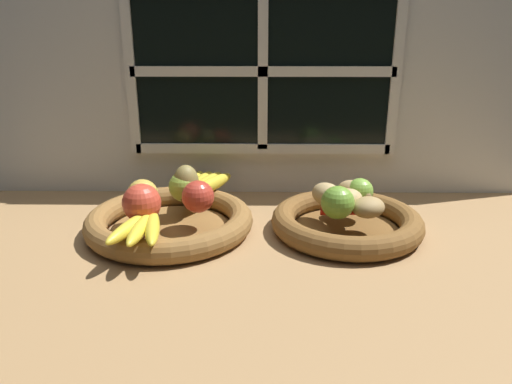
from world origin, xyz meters
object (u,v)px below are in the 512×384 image
at_px(fruit_bowl_right, 344,222).
at_px(apple_golden_left, 141,195).
at_px(lime_near, 336,203).
at_px(fruit_bowl_left, 168,221).
at_px(lime_far, 358,191).
at_px(potato_large, 346,200).
at_px(banana_bunch_back, 197,184).
at_px(apple_green_back, 182,186).
at_px(apple_red_right, 196,197).
at_px(apple_red_front, 140,203).
at_px(pear_brown, 184,183).
at_px(potato_oblong, 325,195).
at_px(chili_pepper, 348,213).
at_px(banana_bunch_front, 140,226).
at_px(potato_small, 366,207).
at_px(potato_back, 352,192).

height_order(fruit_bowl_right, apple_golden_left, apple_golden_left).
bearing_deg(lime_near, fruit_bowl_right, 56.31).
relative_size(fruit_bowl_left, lime_far, 6.20).
bearing_deg(potato_large, banana_bunch_back, 159.42).
bearing_deg(apple_green_back, apple_golden_left, -146.28).
bearing_deg(apple_red_right, apple_red_front, -154.09).
xyz_separation_m(pear_brown, banana_bunch_back, (0.02, 0.07, -0.02)).
height_order(apple_golden_left, potato_large, apple_golden_left).
relative_size(pear_brown, potato_large, 1.28).
xyz_separation_m(apple_green_back, potato_oblong, (0.31, -0.02, -0.01)).
xyz_separation_m(potato_large, lime_far, (0.03, 0.04, 0.00)).
height_order(apple_green_back, apple_red_right, same).
distance_m(banana_bunch_back, lime_near, 0.34).
relative_size(potato_oblong, lime_far, 1.43).
height_order(apple_red_right, pear_brown, pear_brown).
distance_m(apple_red_front, lime_far, 0.46).
bearing_deg(lime_near, banana_bunch_back, 151.06).
relative_size(fruit_bowl_left, chili_pepper, 2.99).
distance_m(pear_brown, lime_near, 0.33).
bearing_deg(potato_large, fruit_bowl_left, 180.00).
xyz_separation_m(pear_brown, potato_large, (0.34, -0.06, -0.02)).
height_order(apple_red_right, banana_bunch_back, apple_red_right).
bearing_deg(lime_near, banana_bunch_front, -168.19).
relative_size(potato_oblong, lime_near, 1.21).
bearing_deg(chili_pepper, potato_oblong, 129.93).
relative_size(potato_oblong, potato_large, 1.28).
relative_size(lime_far, chili_pepper, 0.48).
height_order(fruit_bowl_left, banana_bunch_front, banana_bunch_front).
bearing_deg(potato_oblong, apple_golden_left, -175.78).
distance_m(apple_golden_left, potato_small, 0.46).
xyz_separation_m(banana_bunch_front, lime_near, (0.37, 0.08, 0.02)).
xyz_separation_m(apple_golden_left, lime_far, (0.46, 0.04, -0.00)).
xyz_separation_m(apple_red_front, banana_bunch_front, (0.01, -0.06, -0.02)).
xyz_separation_m(fruit_bowl_left, potato_small, (0.41, -0.03, 0.05)).
distance_m(banana_bunch_front, lime_far, 0.46).
bearing_deg(chili_pepper, fruit_bowl_left, -175.43).
xyz_separation_m(banana_bunch_front, lime_far, (0.43, 0.16, 0.01)).
xyz_separation_m(apple_red_front, potato_small, (0.45, 0.03, -0.02)).
bearing_deg(banana_bunch_back, potato_oblong, -17.77).
distance_m(apple_red_front, apple_red_right, 0.11).
bearing_deg(potato_back, banana_bunch_front, -158.28).
xyz_separation_m(banana_bunch_front, potato_large, (0.40, 0.12, 0.01)).
height_order(banana_bunch_front, banana_bunch_back, banana_bunch_back).
height_order(potato_small, potato_large, potato_large).
bearing_deg(potato_oblong, fruit_bowl_right, -37.87).
bearing_deg(lime_far, potato_oblong, -170.75).
bearing_deg(banana_bunch_front, potato_oblong, 22.66).
bearing_deg(potato_large, banana_bunch_front, -163.30).
bearing_deg(potato_small, potato_back, 98.97).
relative_size(apple_golden_left, potato_back, 0.80).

